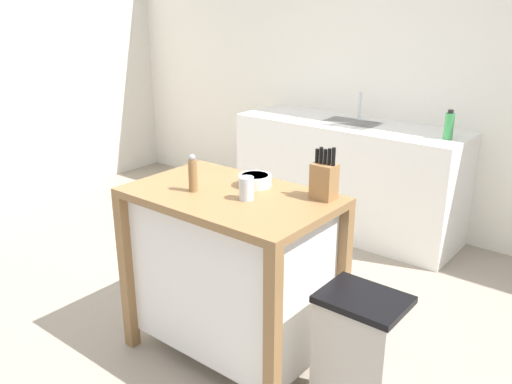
{
  "coord_description": "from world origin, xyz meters",
  "views": [
    {
      "loc": [
        1.81,
        -1.82,
        1.8
      ],
      "look_at": [
        0.18,
        0.22,
        0.87
      ],
      "focal_mm": 37.94,
      "sensor_mm": 36.0,
      "label": 1
    }
  ],
  "objects_px": {
    "knife_block": "(324,180)",
    "drinking_cup": "(246,188)",
    "kitchen_island": "(232,268)",
    "sink_faucet": "(360,106)",
    "trash_bin": "(359,359)",
    "bowl_ceramic_wide": "(255,180)",
    "bottle_hand_soap": "(449,126)",
    "pepper_grinder": "(193,174)"
  },
  "relations": [
    {
      "from": "pepper_grinder",
      "to": "bottle_hand_soap",
      "type": "height_order",
      "value": "pepper_grinder"
    },
    {
      "from": "kitchen_island",
      "to": "drinking_cup",
      "type": "bearing_deg",
      "value": -8.66
    },
    {
      "from": "kitchen_island",
      "to": "trash_bin",
      "type": "relative_size",
      "value": 1.62
    },
    {
      "from": "sink_faucet",
      "to": "bottle_hand_soap",
      "type": "distance_m",
      "value": 0.81
    },
    {
      "from": "pepper_grinder",
      "to": "bowl_ceramic_wide",
      "type": "bearing_deg",
      "value": 53.48
    },
    {
      "from": "knife_block",
      "to": "drinking_cup",
      "type": "distance_m",
      "value": 0.37
    },
    {
      "from": "kitchen_island",
      "to": "bowl_ceramic_wide",
      "type": "bearing_deg",
      "value": 80.78
    },
    {
      "from": "pepper_grinder",
      "to": "sink_faucet",
      "type": "bearing_deg",
      "value": 96.3
    },
    {
      "from": "drinking_cup",
      "to": "pepper_grinder",
      "type": "relative_size",
      "value": 0.59
    },
    {
      "from": "kitchen_island",
      "to": "knife_block",
      "type": "height_order",
      "value": "knife_block"
    },
    {
      "from": "knife_block",
      "to": "trash_bin",
      "type": "relative_size",
      "value": 0.4
    },
    {
      "from": "drinking_cup",
      "to": "pepper_grinder",
      "type": "xyz_separation_m",
      "value": [
        -0.28,
        -0.07,
        0.03
      ]
    },
    {
      "from": "kitchen_island",
      "to": "bottle_hand_soap",
      "type": "xyz_separation_m",
      "value": [
        0.4,
        1.83,
        0.47
      ]
    },
    {
      "from": "bowl_ceramic_wide",
      "to": "kitchen_island",
      "type": "bearing_deg",
      "value": -99.22
    },
    {
      "from": "bowl_ceramic_wide",
      "to": "trash_bin",
      "type": "xyz_separation_m",
      "value": [
        0.73,
        -0.18,
        -0.63
      ]
    },
    {
      "from": "kitchen_island",
      "to": "sink_faucet",
      "type": "xyz_separation_m",
      "value": [
        -0.39,
        2.01,
        0.49
      ]
    },
    {
      "from": "knife_block",
      "to": "bowl_ceramic_wide",
      "type": "relative_size",
      "value": 1.54
    },
    {
      "from": "pepper_grinder",
      "to": "bottle_hand_soap",
      "type": "bearing_deg",
      "value": 73.84
    },
    {
      "from": "bowl_ceramic_wide",
      "to": "bottle_hand_soap",
      "type": "xyz_separation_m",
      "value": [
        0.37,
        1.67,
        0.04
      ]
    },
    {
      "from": "bowl_ceramic_wide",
      "to": "drinking_cup",
      "type": "height_order",
      "value": "drinking_cup"
    },
    {
      "from": "bottle_hand_soap",
      "to": "trash_bin",
      "type": "bearing_deg",
      "value": -79.11
    },
    {
      "from": "sink_faucet",
      "to": "knife_block",
      "type": "bearing_deg",
      "value": -66.38
    },
    {
      "from": "bottle_hand_soap",
      "to": "drinking_cup",
      "type": "bearing_deg",
      "value": -98.64
    },
    {
      "from": "kitchen_island",
      "to": "bottle_hand_soap",
      "type": "bearing_deg",
      "value": 77.76
    },
    {
      "from": "drinking_cup",
      "to": "kitchen_island",
      "type": "bearing_deg",
      "value": 171.34
    },
    {
      "from": "kitchen_island",
      "to": "sink_faucet",
      "type": "relative_size",
      "value": 4.65
    },
    {
      "from": "drinking_cup",
      "to": "trash_bin",
      "type": "xyz_separation_m",
      "value": [
        0.64,
        0.0,
        -0.65
      ]
    },
    {
      "from": "knife_block",
      "to": "pepper_grinder",
      "type": "xyz_separation_m",
      "value": [
        -0.55,
        -0.31,
        -0.0
      ]
    },
    {
      "from": "kitchen_island",
      "to": "knife_block",
      "type": "xyz_separation_m",
      "value": [
        0.39,
        0.22,
        0.5
      ]
    },
    {
      "from": "bowl_ceramic_wide",
      "to": "trash_bin",
      "type": "distance_m",
      "value": 0.98
    },
    {
      "from": "bottle_hand_soap",
      "to": "pepper_grinder",
      "type": "bearing_deg",
      "value": -106.16
    },
    {
      "from": "bowl_ceramic_wide",
      "to": "knife_block",
      "type": "bearing_deg",
      "value": 9.34
    },
    {
      "from": "knife_block",
      "to": "drinking_cup",
      "type": "relative_size",
      "value": 2.31
    },
    {
      "from": "knife_block",
      "to": "pepper_grinder",
      "type": "bearing_deg",
      "value": -150.6
    },
    {
      "from": "kitchen_island",
      "to": "trash_bin",
      "type": "height_order",
      "value": "kitchen_island"
    },
    {
      "from": "drinking_cup",
      "to": "bottle_hand_soap",
      "type": "distance_m",
      "value": 1.87
    },
    {
      "from": "knife_block",
      "to": "sink_faucet",
      "type": "bearing_deg",
      "value": 113.62
    },
    {
      "from": "sink_faucet",
      "to": "bottle_hand_soap",
      "type": "relative_size",
      "value": 1.08
    },
    {
      "from": "drinking_cup",
      "to": "trash_bin",
      "type": "bearing_deg",
      "value": 0.05
    },
    {
      "from": "kitchen_island",
      "to": "sink_faucet",
      "type": "distance_m",
      "value": 2.11
    },
    {
      "from": "bowl_ceramic_wide",
      "to": "trash_bin",
      "type": "bearing_deg",
      "value": -13.67
    },
    {
      "from": "trash_bin",
      "to": "bowl_ceramic_wide",
      "type": "bearing_deg",
      "value": 166.33
    }
  ]
}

